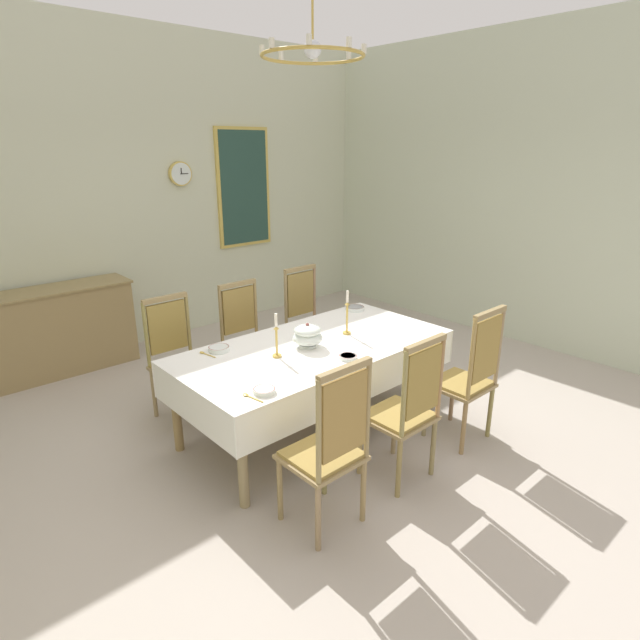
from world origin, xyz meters
TOP-DOWN VIEW (x-y plane):
  - ground at (0.00, 0.00)m, footprint 6.41×5.96m
  - back_wall at (0.00, 3.02)m, footprint 6.41×0.08m
  - right_wall at (3.25, 0.00)m, footprint 0.08×5.96m
  - dining_table at (0.00, 0.07)m, footprint 2.23×1.10m
  - tablecloth at (0.00, 0.07)m, footprint 2.25×1.12m
  - chair_south_a at (-0.73, -0.89)m, footprint 0.44×0.42m
  - chair_north_a at (-0.73, 1.02)m, footprint 0.44×0.42m
  - chair_south_b at (-0.00, -0.89)m, footprint 0.44×0.42m
  - chair_north_b at (-0.00, 1.02)m, footprint 0.44×0.42m
  - chair_south_c at (0.77, -0.89)m, footprint 0.44×0.42m
  - chair_north_c at (0.77, 1.02)m, footprint 0.44×0.42m
  - soup_tureen at (-0.07, 0.07)m, footprint 0.24×0.24m
  - candlestick_west at (-0.37, 0.07)m, footprint 0.07×0.07m
  - candlestick_east at (0.37, 0.07)m, footprint 0.07×0.07m
  - bowl_near_left at (-0.64, 0.46)m, footprint 0.17×0.17m
  - bowl_near_right at (-0.80, -0.35)m, footprint 0.15×0.15m
  - bowl_far_left at (0.90, 0.49)m, footprint 0.18×0.18m
  - bowl_far_right at (0.00, -0.32)m, footprint 0.14×0.14m
  - spoon_primary at (-0.76, 0.49)m, footprint 0.05×0.18m
  - spoon_secondary at (-0.91, -0.33)m, footprint 0.05×0.18m
  - sideboard at (-1.17, 2.70)m, footprint 1.44×0.48m
  - mounted_clock at (0.45, 2.95)m, footprint 0.28×0.06m
  - framed_painting at (1.34, 2.96)m, footprint 0.79×0.05m
  - chandelier at (-0.00, 0.07)m, footprint 0.72×0.72m

SIDE VIEW (x-z plane):
  - ground at x=0.00m, z-range -0.04..0.00m
  - sideboard at x=-1.17m, z-range 0.00..0.91m
  - chair_north_b at x=0.00m, z-range 0.02..1.08m
  - chair_north_a at x=-0.73m, z-range 0.02..1.08m
  - chair_north_c at x=0.77m, z-range 0.01..1.10m
  - chair_south_b at x=0.00m, z-range 0.01..1.11m
  - chair_south_c at x=0.77m, z-range 0.01..1.14m
  - chair_south_a at x=-0.73m, z-range 0.01..1.14m
  - dining_table at x=0.00m, z-range 0.30..1.05m
  - tablecloth at x=0.00m, z-range 0.54..0.83m
  - spoon_primary at x=-0.76m, z-range 0.75..0.76m
  - spoon_secondary at x=-0.91m, z-range 0.75..0.76m
  - bowl_far_right at x=0.00m, z-range 0.75..0.78m
  - bowl_near_right at x=-0.80m, z-range 0.75..0.78m
  - bowl_far_left at x=0.90m, z-range 0.75..0.79m
  - bowl_near_left at x=-0.64m, z-range 0.75..0.79m
  - soup_tureen at x=-0.07m, z-range 0.75..0.95m
  - candlestick_west at x=-0.37m, z-range 0.72..1.06m
  - candlestick_east at x=0.37m, z-range 0.72..1.10m
  - framed_painting at x=1.34m, z-range 0.99..2.49m
  - back_wall at x=0.00m, z-range 0.00..3.53m
  - right_wall at x=3.25m, z-range 0.00..3.53m
  - mounted_clock at x=0.45m, z-range 1.81..2.09m
  - chandelier at x=0.00m, z-range 2.52..3.18m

